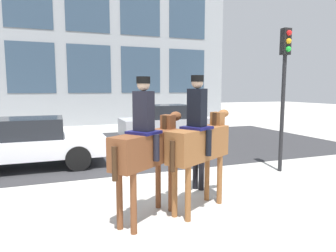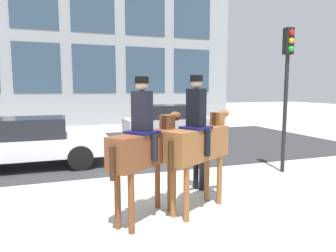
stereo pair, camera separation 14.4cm
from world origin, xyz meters
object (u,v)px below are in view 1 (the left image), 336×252
object	(u,v)px
mounted_horse_companion	(200,141)
street_car_far_lane	(167,123)
mounted_horse_lead	(148,145)
traffic_light	(284,77)
pedestrian_bystander	(199,148)
street_car_near_lane	(27,142)

from	to	relation	value
mounted_horse_companion	street_car_far_lane	xyz separation A→B (m)	(2.16, 7.85, -0.54)
mounted_horse_lead	mounted_horse_companion	size ratio (longest dim) A/B	0.98
traffic_light	pedestrian_bystander	bearing A→B (deg)	-167.99
mounted_horse_lead	pedestrian_bystander	size ratio (longest dim) A/B	1.51
mounted_horse_companion	street_car_near_lane	world-z (taller)	mounted_horse_companion
street_car_near_lane	street_car_far_lane	distance (m)	6.49
mounted_horse_lead	street_car_far_lane	world-z (taller)	mounted_horse_lead
mounted_horse_companion	street_car_far_lane	world-z (taller)	mounted_horse_companion
mounted_horse_lead	traffic_light	size ratio (longest dim) A/B	0.64
mounted_horse_companion	street_car_far_lane	distance (m)	8.16
mounted_horse_companion	traffic_light	bearing A→B (deg)	-3.79
traffic_light	street_car_near_lane	bearing A→B (deg)	157.13
street_car_near_lane	mounted_horse_lead	bearing A→B (deg)	-62.92
mounted_horse_lead	street_car_near_lane	world-z (taller)	mounted_horse_lead
mounted_horse_lead	street_car_near_lane	distance (m)	5.31
mounted_horse_lead	street_car_far_lane	xyz separation A→B (m)	(3.23, 7.92, -0.54)
mounted_horse_lead	pedestrian_bystander	distance (m)	1.99
mounted_horse_lead	street_car_near_lane	size ratio (longest dim) A/B	0.58
pedestrian_bystander	street_car_near_lane	xyz separation A→B (m)	(-3.98, 3.55, -0.21)
pedestrian_bystander	traffic_light	xyz separation A→B (m)	(2.95, 0.63, 1.70)
mounted_horse_lead	street_car_far_lane	bearing A→B (deg)	31.54
street_car_near_lane	mounted_horse_companion	bearing A→B (deg)	-53.10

